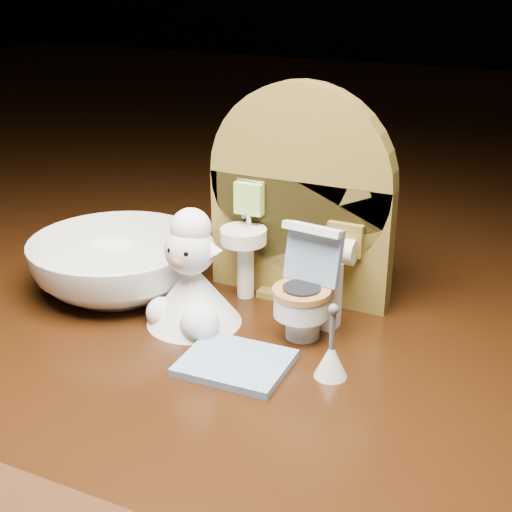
{
  "coord_description": "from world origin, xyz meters",
  "views": [
    {
      "loc": [
        0.17,
        -0.36,
        0.22
      ],
      "look_at": [
        -0.01,
        0.02,
        0.05
      ],
      "focal_mm": 50.0,
      "sensor_mm": 36.0,
      "label": 1
    }
  ],
  "objects": [
    {
      "name": "toilet_brush",
      "position": [
        0.06,
        -0.03,
        0.01
      ],
      "size": [
        0.02,
        0.02,
        0.05
      ],
      "color": "white",
      "rests_on": "ground"
    },
    {
      "name": "plush_lamb",
      "position": [
        -0.05,
        -0.0,
        0.03
      ],
      "size": [
        0.06,
        0.06,
        0.08
      ],
      "rotation": [
        0.0,
        0.0,
        -0.03
      ],
      "color": "white",
      "rests_on": "ground"
    },
    {
      "name": "backdrop_panel",
      "position": [
        -0.0,
        0.06,
        0.07
      ],
      "size": [
        0.13,
        0.05,
        0.15
      ],
      "color": "olive",
      "rests_on": "ground"
    },
    {
      "name": "ceramic_bowl",
      "position": [
        -0.12,
        0.02,
        0.02
      ],
      "size": [
        0.16,
        0.16,
        0.04
      ],
      "primitive_type": "imported",
      "rotation": [
        0.0,
        0.0,
        -0.34
      ],
      "color": "white",
      "rests_on": "ground"
    },
    {
      "name": "bath_mat",
      "position": [
        0.0,
        -0.04,
        0.0
      ],
      "size": [
        0.06,
        0.05,
        0.0
      ],
      "primitive_type": "cube",
      "rotation": [
        0.0,
        0.0,
        0.03
      ],
      "color": "#7997BD",
      "rests_on": "ground"
    },
    {
      "name": "toy_toilet",
      "position": [
        0.03,
        0.02,
        0.03
      ],
      "size": [
        0.04,
        0.05,
        0.07
      ],
      "rotation": [
        0.0,
        0.0,
        -0.11
      ],
      "color": "white",
      "rests_on": "ground"
    }
  ]
}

